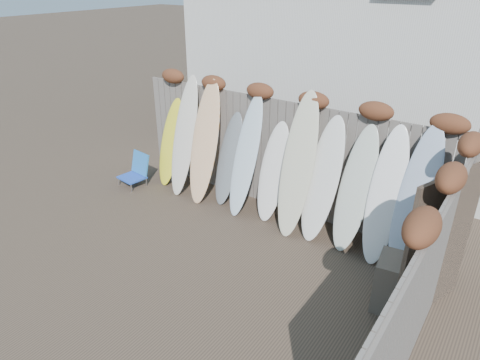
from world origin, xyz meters
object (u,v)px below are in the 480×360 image
Objects in this scene: surfboard_0 at (171,142)px; lattice_panel at (438,246)px; wooden_crate at (401,286)px; beach_chair at (136,170)px.

lattice_panel is at bearing -5.33° from surfboard_0.
wooden_crate is 0.37× the size of lattice_panel.
beach_chair is at bearing -131.00° from surfboard_0.
wooden_crate is at bearing -125.15° from lattice_panel.
surfboard_0 reaches higher than beach_chair.
lattice_panel is (5.73, -0.38, 0.67)m from beach_chair.
wooden_crate is 5.07m from surfboard_0.
surfboard_0 is (0.52, 0.51, 0.56)m from beach_chair.
surfboard_0 reaches higher than wooden_crate.
lattice_panel reaches higher than wooden_crate.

